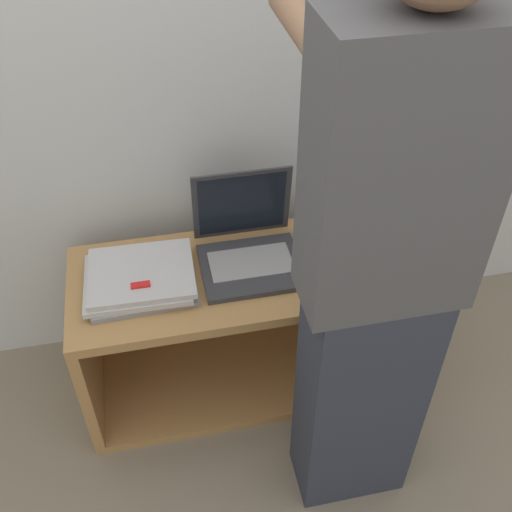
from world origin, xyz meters
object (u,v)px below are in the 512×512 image
at_px(laptop_stack_left, 140,279).
at_px(person, 380,277).
at_px(laptop_stack_right, 354,247).
at_px(laptop_open, 248,246).

relative_size(laptop_stack_left, person, 0.20).
xyz_separation_m(laptop_stack_left, laptop_stack_right, (0.72, 0.01, 0.00)).
height_order(laptop_open, person, person).
relative_size(laptop_stack_left, laptop_stack_right, 1.02).
relative_size(laptop_open, laptop_stack_left, 0.94).
relative_size(laptop_open, person, 0.19).
bearing_deg(laptop_open, laptop_stack_left, -171.32).
bearing_deg(laptop_open, person, -66.46).
bearing_deg(laptop_stack_left, person, -38.12).
bearing_deg(laptop_stack_left, laptop_stack_right, 0.43).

